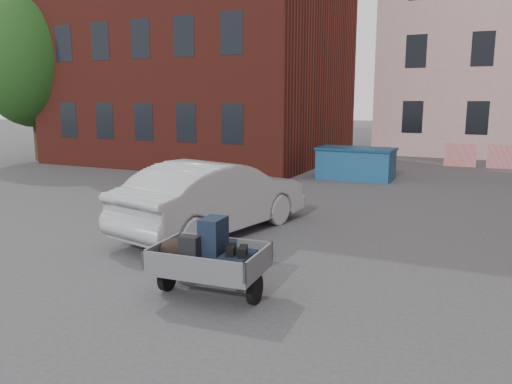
% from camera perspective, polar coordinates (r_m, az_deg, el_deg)
% --- Properties ---
extents(ground, '(120.00, 120.00, 0.00)m').
position_cam_1_polar(ground, '(9.50, 1.73, -7.19)').
color(ground, '#38383A').
rests_on(ground, ground).
extents(building_brick, '(12.00, 10.00, 14.00)m').
position_cam_1_polar(building_brick, '(25.08, -5.81, 19.96)').
color(building_brick, '#591E16').
rests_on(building_brick, ground).
extents(far_building, '(6.00, 6.00, 8.00)m').
position_cam_1_polar(far_building, '(38.41, -13.16, 11.97)').
color(far_building, maroon).
rests_on(far_building, ground).
extents(tree, '(5.28, 5.28, 8.30)m').
position_cam_1_polar(tree, '(26.22, -24.25, 14.67)').
color(tree, '#3D2B1C').
rests_on(tree, ground).
extents(barriers, '(4.70, 0.18, 1.00)m').
position_cam_1_polar(barriers, '(23.45, 26.45, 3.61)').
color(barriers, red).
rests_on(barriers, ground).
extents(trailer, '(1.67, 1.85, 1.20)m').
position_cam_1_polar(trailer, '(7.42, -5.46, -7.46)').
color(trailer, black).
rests_on(trailer, ground).
extents(dumpster, '(2.79, 1.50, 1.16)m').
position_cam_1_polar(dumpster, '(18.64, 11.33, 3.24)').
color(dumpster, '#1A507E').
rests_on(dumpster, ground).
extents(silver_car, '(2.66, 5.05, 1.58)m').
position_cam_1_polar(silver_car, '(10.94, -4.70, -0.56)').
color(silver_car, '#9EA0A5').
rests_on(silver_car, ground).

